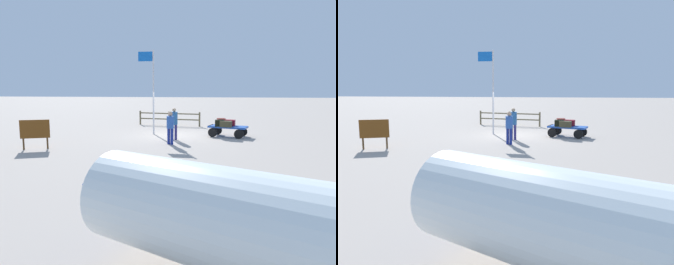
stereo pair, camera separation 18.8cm
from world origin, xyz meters
The scene contains 11 objects.
ground_plane centered at (0.00, 0.00, 0.00)m, with size 120.00×120.00×0.00m, color #AC9E91.
luggage_cart centered at (-3.10, 0.03, 0.45)m, with size 2.32×1.71×0.61m.
suitcase_olive centered at (-2.76, -0.45, 0.80)m, with size 0.49×0.45×0.38m.
suitcase_maroon centered at (-2.63, 0.29, 0.79)m, with size 0.53×0.35×0.37m.
suitcase_navy centered at (-3.20, -0.13, 0.78)m, with size 0.70×0.55×0.33m.
suitcase_dark centered at (-2.97, 0.50, 0.78)m, with size 0.71×0.51×0.33m.
worker_lead centered at (-0.17, 1.45, 1.01)m, with size 0.44×0.44×1.71m.
worker_trailing centered at (-0.10, 2.84, 0.96)m, with size 0.49×0.49×1.63m.
flagpole centered at (1.32, -0.42, 2.92)m, with size 0.94×0.10×4.93m.
signboard centered at (5.88, 4.74, 0.87)m, with size 1.23×0.49×1.36m.
wooden_fence centered at (0.74, -4.69, 0.60)m, with size 4.52×0.92×1.03m.
Camera 1 is at (-1.69, 18.54, 2.91)m, focal length 34.62 mm.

